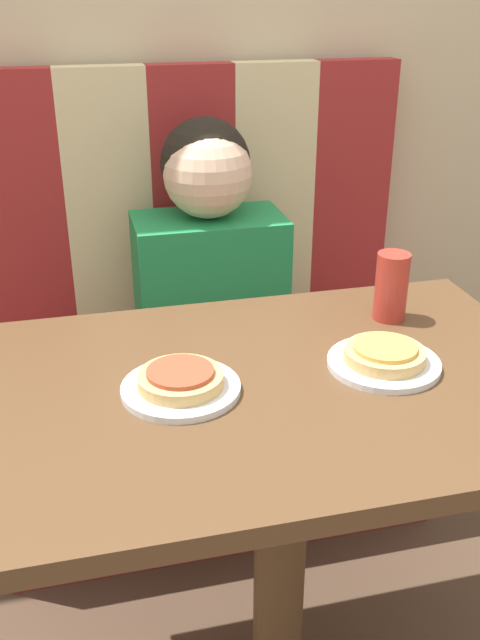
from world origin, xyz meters
The scene contains 10 objects.
wall_back centered at (0.00, 0.95, 1.30)m, with size 7.00×0.05×2.60m.
booth_seat centered at (0.00, 0.65, 0.22)m, with size 1.12×0.50×0.43m.
booth_backrest centered at (0.00, 0.86, 0.81)m, with size 1.12×0.06×0.75m.
dining_table centered at (0.00, 0.00, 0.66)m, with size 0.97×0.68×0.77m.
person centered at (0.00, 0.65, 0.77)m, with size 0.37×0.24×0.66m.
plate_left centered at (-0.18, 0.00, 0.77)m, with size 0.20×0.20×0.01m.
plate_right centered at (0.18, 0.00, 0.77)m, with size 0.20×0.20×0.01m.
pizza_left centered at (-0.18, 0.00, 0.79)m, with size 0.14×0.14×0.03m.
pizza_right centered at (0.18, 0.00, 0.79)m, with size 0.14×0.14×0.03m.
drinking_cup centered at (0.27, 0.18, 0.83)m, with size 0.06×0.06×0.14m.
Camera 1 is at (-0.32, -0.99, 1.37)m, focal length 40.00 mm.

